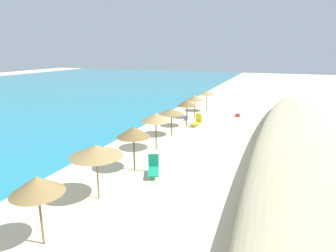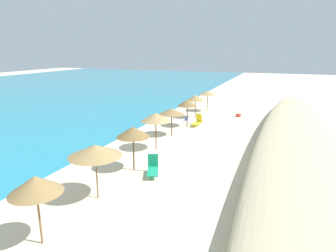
{
  "view_description": "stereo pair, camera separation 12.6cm",
  "coord_description": "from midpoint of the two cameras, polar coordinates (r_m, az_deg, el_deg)",
  "views": [
    {
      "loc": [
        -19.15,
        -5.9,
        7.27
      ],
      "look_at": [
        1.8,
        2.22,
        1.44
      ],
      "focal_mm": 31.6,
      "sensor_mm": 36.0,
      "label": 1
    },
    {
      "loc": [
        -19.11,
        -6.01,
        7.27
      ],
      "look_at": [
        1.8,
        2.22,
        1.44
      ],
      "focal_mm": 31.6,
      "sensor_mm": 36.0,
      "label": 2
    }
  ],
  "objects": [
    {
      "name": "beach_umbrella_8",
      "position": [
        35.89,
        7.75,
        6.38
      ],
      "size": [
        2.04,
        2.04,
        2.52
      ],
      "color": "brown",
      "rests_on": "ground_plane"
    },
    {
      "name": "dune_ridge",
      "position": [
        17.5,
        26.32,
        -8.62
      ],
      "size": [
        56.03,
        7.52,
        1.68
      ],
      "primitive_type": "ellipsoid",
      "rotation": [
        0.0,
        0.0,
        0.02
      ],
      "color": "beige",
      "rests_on": "ground_plane"
    },
    {
      "name": "beach_umbrella_6",
      "position": [
        28.34,
        3.88,
        4.47
      ],
      "size": [
        1.9,
        1.9,
        2.66
      ],
      "color": "brown",
      "rests_on": "ground_plane"
    },
    {
      "name": "lounge_chair_0",
      "position": [
        17.79,
        -2.74,
        -8.01
      ],
      "size": [
        1.59,
        1.15,
        1.19
      ],
      "rotation": [
        0.0,
        0.0,
        1.96
      ],
      "color": "#199972",
      "rests_on": "ground_plane"
    },
    {
      "name": "lounge_chair_1",
      "position": [
        29.07,
        5.81,
        0.89
      ],
      "size": [
        1.45,
        0.81,
        1.17
      ],
      "rotation": [
        0.0,
        0.0,
        1.42
      ],
      "color": "yellow",
      "rests_on": "ground_plane"
    },
    {
      "name": "beach_umbrella_2",
      "position": [
        14.78,
        -13.65,
        -4.64
      ],
      "size": [
        2.6,
        2.6,
        2.81
      ],
      "color": "brown",
      "rests_on": "ground_plane"
    },
    {
      "name": "beach_ball",
      "position": [
        31.3,
        3.68,
        1.44
      ],
      "size": [
        0.39,
        0.39,
        0.39
      ],
      "primitive_type": "sphere",
      "color": "blue",
      "rests_on": "ground_plane"
    },
    {
      "name": "beach_umbrella_5",
      "position": [
        25.29,
        0.84,
        2.82
      ],
      "size": [
        2.21,
        2.21,
        2.4
      ],
      "color": "brown",
      "rests_on": "ground_plane"
    },
    {
      "name": "beach_umbrella_1",
      "position": [
        12.03,
        -23.92,
        -10.3
      ],
      "size": [
        1.98,
        1.98,
        2.81
      ],
      "color": "brown",
      "rests_on": "ground_plane"
    },
    {
      "name": "beach_umbrella_4",
      "position": [
        21.62,
        -2.2,
        1.73
      ],
      "size": [
        2.21,
        2.21,
        2.79
      ],
      "color": "brown",
      "rests_on": "ground_plane"
    },
    {
      "name": "ground_plane",
      "position": [
        21.31,
        3.98,
        -5.44
      ],
      "size": [
        160.0,
        160.0,
        0.0
      ],
      "primitive_type": "plane",
      "color": "beige"
    },
    {
      "name": "cooler_box",
      "position": [
        33.88,
        13.53,
        2.02
      ],
      "size": [
        0.45,
        0.54,
        0.33
      ],
      "primitive_type": "cube",
      "rotation": [
        0.0,
        0.0,
        1.28
      ],
      "color": "red",
      "rests_on": "ground_plane"
    },
    {
      "name": "beach_umbrella_3",
      "position": [
        17.92,
        -6.57,
        -1.14
      ],
      "size": [
        2.05,
        2.05,
        2.78
      ],
      "color": "brown",
      "rests_on": "ground_plane"
    },
    {
      "name": "beach_umbrella_7",
      "position": [
        32.16,
        5.44,
        5.45
      ],
      "size": [
        1.92,
        1.92,
        2.52
      ],
      "color": "brown",
      "rests_on": "ground_plane"
    }
  ]
}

